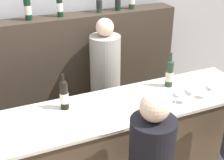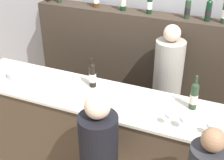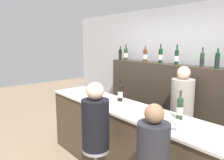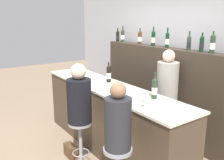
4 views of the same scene
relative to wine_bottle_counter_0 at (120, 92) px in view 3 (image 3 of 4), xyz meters
The scene contains 20 objects.
wall_back 1.28m from the wine_bottle_counter_0, 80.52° to the left, with size 6.40×0.05×2.60m.
bar_counter 0.72m from the wine_bottle_counter_0, 34.89° to the right, with size 3.09×0.66×1.06m.
back_bar_cabinet 1.13m from the wine_bottle_counter_0, 78.52° to the left, with size 2.90×0.28×1.58m.
wine_bottle_counter_0 is the anchor object (origin of this frame).
wine_bottle_counter_1 1.05m from the wine_bottle_counter_0, ahead, with size 0.08×0.08×0.35m.
wine_bottle_backbar_0 1.63m from the wine_bottle_counter_0, 138.22° to the left, with size 0.07×0.07×0.29m.
wine_bottle_backbar_1 1.52m from the wine_bottle_counter_0, 133.42° to the left, with size 0.08×0.08×0.34m.
wine_bottle_backbar_2 1.23m from the wine_bottle_counter_0, 112.73° to the left, with size 0.08×0.08×0.31m.
wine_bottle_backbar_3 1.16m from the wine_bottle_counter_0, 93.61° to the left, with size 0.07×0.07×0.34m.
wine_bottle_backbar_4 1.19m from the wine_bottle_counter_0, 75.15° to the left, with size 0.07×0.07×0.34m.
wine_bottle_backbar_5 1.36m from the wine_bottle_counter_0, 54.80° to the left, with size 0.07×0.07×0.30m.
wine_bottle_backbar_6 1.50m from the wine_bottle_counter_0, 47.07° to the left, with size 0.07×0.07×0.29m.
wine_glass_0 0.96m from the wine_bottle_counter_0, 21.07° to the right, with size 0.07×0.07×0.15m.
wine_glass_1 1.08m from the wine_bottle_counter_0, 18.63° to the right, with size 0.08×0.08×0.15m.
wine_glass_2 1.29m from the wine_bottle_counter_0, 15.46° to the right, with size 0.07×0.07×0.14m.
metal_bowl 0.89m from the wine_bottle_counter_0, behind, with size 0.24×0.24×0.07m.
tasting_menu 0.44m from the wine_bottle_counter_0, 53.33° to the right, with size 0.21×0.30×0.00m.
guest_seated_left 0.89m from the wine_bottle_counter_0, 61.26° to the right, with size 0.33×0.33×0.81m.
guest_seated_right 1.51m from the wine_bottle_counter_0, 30.73° to the right, with size 0.29×0.29×0.74m.
bartender 1.05m from the wine_bottle_counter_0, 46.09° to the left, with size 0.34×0.34×1.61m.
Camera 3 is at (2.22, -1.73, 1.97)m, focal length 35.00 mm.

